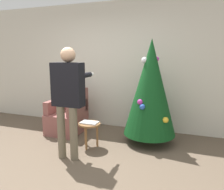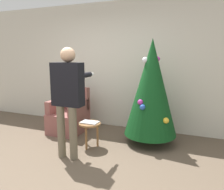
# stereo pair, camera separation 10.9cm
# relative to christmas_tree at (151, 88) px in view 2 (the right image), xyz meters

# --- Properties ---
(ground_plane) EXTENTS (14.00, 14.00, 0.00)m
(ground_plane) POSITION_rel_christmas_tree_xyz_m (-1.03, -1.52, -1.02)
(ground_plane) COLOR brown
(wall_back) EXTENTS (8.00, 0.06, 2.70)m
(wall_back) POSITION_rel_christmas_tree_xyz_m (-1.03, 0.71, 0.33)
(wall_back) COLOR beige
(wall_back) RESTS_ON ground_plane
(christmas_tree) EXTENTS (0.93, 0.93, 1.87)m
(christmas_tree) POSITION_rel_christmas_tree_xyz_m (0.00, 0.00, 0.00)
(christmas_tree) COLOR brown
(christmas_tree) RESTS_ON ground_plane
(armchair) EXTENTS (0.64, 0.74, 0.91)m
(armchair) POSITION_rel_christmas_tree_xyz_m (-1.71, -0.00, -0.69)
(armchair) COLOR brown
(armchair) RESTS_ON ground_plane
(person_standing) EXTENTS (0.49, 0.57, 1.70)m
(person_standing) POSITION_rel_christmas_tree_xyz_m (-1.06, -1.01, 0.01)
(person_standing) COLOR #6B604C
(person_standing) RESTS_ON ground_plane
(side_stool) EXTENTS (0.38, 0.38, 0.43)m
(side_stool) POSITION_rel_christmas_tree_xyz_m (-0.93, -0.57, -0.66)
(side_stool) COLOR olive
(side_stool) RESTS_ON ground_plane
(laptop) EXTENTS (0.29, 0.20, 0.02)m
(laptop) POSITION_rel_christmas_tree_xyz_m (-0.93, -0.57, -0.58)
(laptop) COLOR silver
(laptop) RESTS_ON side_stool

